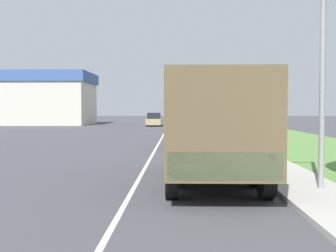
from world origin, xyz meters
TOP-DOWN VIEW (x-y plane):
  - ground_plane at (0.00, 40.00)m, footprint 180.00×180.00m
  - lane_centre_stripe at (0.00, 40.00)m, footprint 0.12×120.00m
  - sidewalk_right at (4.50, 40.00)m, footprint 1.80×120.00m
  - grass_strip_right at (8.90, 40.00)m, footprint 7.00×120.00m
  - military_truck at (2.13, 12.11)m, footprint 2.49×7.15m
  - car_nearest_ahead at (1.55, 23.10)m, footprint 1.72×4.82m
  - car_second_ahead at (1.78, 31.70)m, footprint 1.71×4.20m
  - car_third_ahead at (2.10, 40.58)m, footprint 1.75×4.80m
  - car_fourth_ahead at (-1.77, 51.94)m, footprint 1.81×4.08m
  - lamp_post at (4.54, 10.68)m, footprint 1.69×0.24m
  - building_distant at (-17.92, 57.08)m, footprint 14.74×10.29m

SIDE VIEW (x-z plane):
  - ground_plane at x=0.00m, z-range 0.00..0.00m
  - lane_centre_stripe at x=0.00m, z-range 0.00..0.00m
  - grass_strip_right at x=8.90m, z-range 0.00..0.02m
  - sidewalk_right at x=4.50m, z-range 0.00..0.12m
  - car_third_ahead at x=2.10m, z-range -0.06..1.33m
  - car_second_ahead at x=1.78m, z-range -0.09..1.52m
  - car_fourth_ahead at x=-1.77m, z-range -0.09..1.55m
  - car_nearest_ahead at x=1.55m, z-range -0.10..1.63m
  - military_truck at x=2.13m, z-range 0.19..3.19m
  - building_distant at x=-17.92m, z-range 0.04..7.04m
  - lamp_post at x=4.54m, z-range 0.79..7.76m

